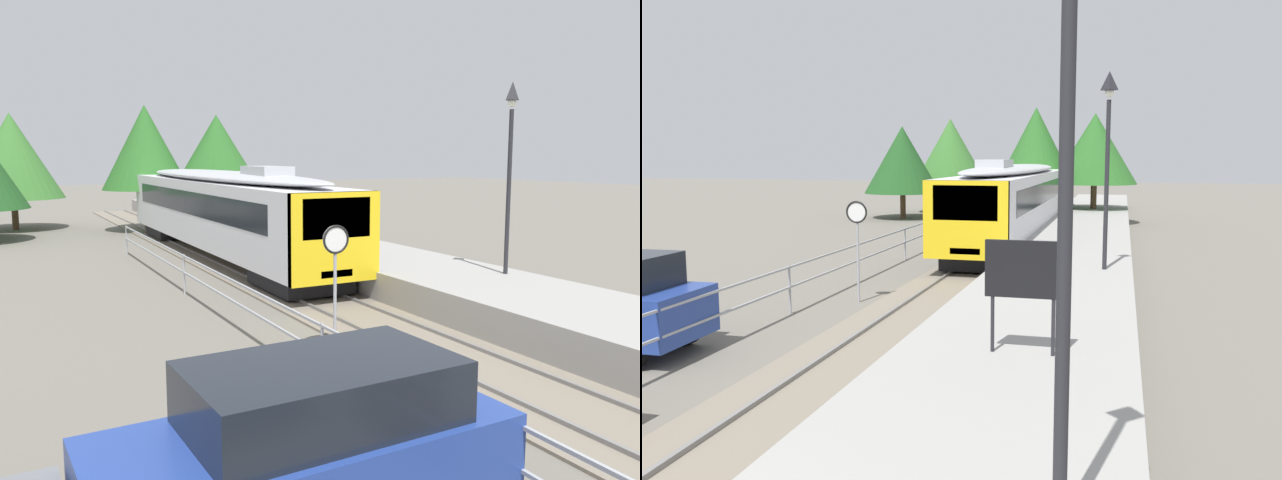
% 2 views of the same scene
% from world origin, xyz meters
% --- Properties ---
extents(ground_plane, '(160.00, 160.00, 0.00)m').
position_xyz_m(ground_plane, '(-3.00, 22.00, 0.00)').
color(ground_plane, '#6B665B').
extents(track_rails, '(3.20, 60.00, 0.14)m').
position_xyz_m(track_rails, '(0.00, 22.00, 0.03)').
color(track_rails, slate).
rests_on(track_rails, ground).
extents(commuter_train, '(2.82, 19.62, 3.74)m').
position_xyz_m(commuter_train, '(0.00, 27.02, 2.15)').
color(commuter_train, silver).
rests_on(commuter_train, track_rails).
extents(station_platform, '(3.90, 60.00, 0.90)m').
position_xyz_m(station_platform, '(3.25, 22.00, 0.45)').
color(station_platform, '#999691').
rests_on(station_platform, ground).
extents(platform_lamp_mid_platform, '(0.34, 0.34, 5.35)m').
position_xyz_m(platform_lamp_mid_platform, '(4.43, 15.41, 4.62)').
color(platform_lamp_mid_platform, '#232328').
rests_on(platform_lamp_mid_platform, station_platform).
extents(speed_limit_sign, '(0.61, 0.10, 2.81)m').
position_xyz_m(speed_limit_sign, '(-2.12, 13.62, 2.12)').
color(speed_limit_sign, '#9EA0A5').
rests_on(speed_limit_sign, ground).
extents(carpark_fence, '(0.06, 36.06, 1.25)m').
position_xyz_m(carpark_fence, '(-3.30, 12.00, 0.91)').
color(carpark_fence, '#9EA0A5').
rests_on(carpark_fence, ground).
extents(parked_suv_blue, '(4.65, 2.04, 2.04)m').
position_xyz_m(parked_suv_blue, '(-5.55, 8.06, 1.06)').
color(parked_suv_blue, navy).
rests_on(parked_suv_blue, ground).
extents(tree_behind_carpark, '(5.57, 5.57, 6.68)m').
position_xyz_m(tree_behind_carpark, '(-7.18, 42.41, 4.24)').
color(tree_behind_carpark, brown).
rests_on(tree_behind_carpark, ground).
extents(tree_behind_station_far, '(4.86, 4.86, 7.07)m').
position_xyz_m(tree_behind_station_far, '(-0.51, 38.33, 4.70)').
color(tree_behind_station_far, brown).
rests_on(tree_behind_station_far, ground).
extents(tree_distant_left, '(5.04, 5.04, 6.56)m').
position_xyz_m(tree_distant_left, '(3.18, 36.93, 4.46)').
color(tree_distant_left, brown).
rests_on(tree_distant_left, ground).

